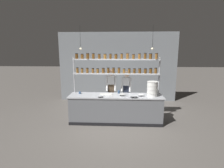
% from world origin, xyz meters
% --- Properties ---
extents(ground_plane, '(40.00, 40.00, 0.00)m').
position_xyz_m(ground_plane, '(0.00, 0.00, 0.00)').
color(ground_plane, '#5B5651').
extents(back_wall, '(5.46, 0.12, 3.19)m').
position_xyz_m(back_wall, '(0.00, 2.62, 1.59)').
color(back_wall, gray).
rests_on(back_wall, ground_plane).
extents(prep_counter, '(3.06, 0.76, 0.92)m').
position_xyz_m(prep_counter, '(0.00, -0.00, 0.46)').
color(prep_counter, slate).
rests_on(prep_counter, ground_plane).
extents(spice_shelf_unit, '(2.94, 0.28, 2.28)m').
position_xyz_m(spice_shelf_unit, '(0.01, 0.33, 1.82)').
color(spice_shelf_unit, '#ADAFB5').
rests_on(spice_shelf_unit, ground_plane).
extents(chef_left, '(0.37, 0.30, 1.71)m').
position_xyz_m(chef_left, '(-0.18, 0.55, 0.99)').
color(chef_left, black).
rests_on(chef_left, ground_plane).
extents(chef_center, '(0.41, 0.34, 1.65)m').
position_xyz_m(chef_center, '(0.37, 0.61, 0.95)').
color(chef_center, black).
rests_on(chef_center, ground_plane).
extents(container_stack, '(0.34, 0.34, 0.48)m').
position_xyz_m(container_stack, '(1.17, -0.06, 1.16)').
color(container_stack, white).
rests_on(container_stack, prep_counter).
extents(cutting_board, '(0.40, 0.26, 0.02)m').
position_xyz_m(cutting_board, '(-0.33, 0.04, 0.93)').
color(cutting_board, silver).
rests_on(cutting_board, prep_counter).
extents(prep_bowl_near_left, '(0.21, 0.21, 0.06)m').
position_xyz_m(prep_bowl_near_left, '(0.81, -0.09, 0.95)').
color(prep_bowl_near_left, white).
rests_on(prep_bowl_near_left, prep_counter).
extents(prep_bowl_center_front, '(0.21, 0.21, 0.06)m').
position_xyz_m(prep_bowl_center_front, '(0.20, -0.07, 0.95)').
color(prep_bowl_center_front, silver).
rests_on(prep_bowl_center_front, prep_counter).
extents(prep_bowl_center_back, '(0.27, 0.27, 0.07)m').
position_xyz_m(prep_bowl_center_back, '(0.55, -0.28, 0.96)').
color(prep_bowl_center_back, '#B2B7BC').
rests_on(prep_bowl_center_back, prep_counter).
extents(prep_bowl_near_right, '(0.20, 0.20, 0.05)m').
position_xyz_m(prep_bowl_near_right, '(-0.49, -0.30, 0.95)').
color(prep_bowl_near_right, '#B2B7BC').
rests_on(prep_bowl_near_right, prep_counter).
extents(serving_cup_front, '(0.08, 0.08, 0.08)m').
position_xyz_m(serving_cup_front, '(-1.22, 0.12, 0.96)').
color(serving_cup_front, '#334C70').
rests_on(serving_cup_front, prep_counter).
extents(serving_cup_by_board, '(0.07, 0.07, 0.10)m').
position_xyz_m(serving_cup_by_board, '(0.10, 0.24, 0.97)').
color(serving_cup_by_board, '#334C70').
rests_on(serving_cup_by_board, prep_counter).
extents(pendant_light_row, '(2.31, 0.07, 0.75)m').
position_xyz_m(pendant_light_row, '(0.00, 0.00, 2.46)').
color(pendant_light_row, black).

